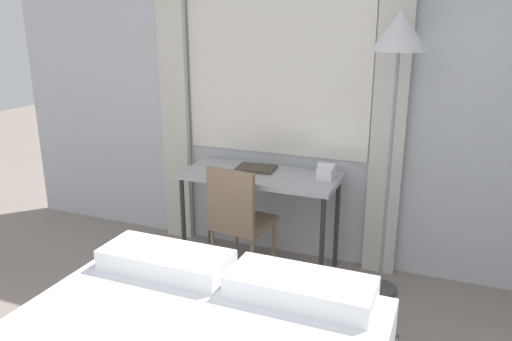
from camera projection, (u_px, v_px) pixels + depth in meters
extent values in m
cube|color=silver|center=(308.00, 92.00, 3.82)|extent=(5.50, 0.05, 2.70)
cube|color=white|center=(276.00, 58.00, 3.81)|extent=(1.49, 0.01, 1.50)
cube|color=beige|center=(174.00, 92.00, 4.18)|extent=(0.24, 0.06, 2.60)
cube|color=beige|center=(390.00, 105.00, 3.54)|extent=(0.24, 0.06, 2.60)
cube|color=#B2B2B7|center=(260.00, 176.00, 3.78)|extent=(1.19, 0.52, 0.04)
cylinder|color=#333333|center=(183.00, 223.00, 3.89)|extent=(0.04, 0.04, 0.73)
cylinder|color=#333333|center=(322.00, 246.00, 3.49)|extent=(0.04, 0.04, 0.73)
cylinder|color=#333333|center=(210.00, 204.00, 4.28)|extent=(0.04, 0.04, 0.73)
cylinder|color=#333333|center=(337.00, 223.00, 3.88)|extent=(0.04, 0.04, 0.73)
cube|color=#8C7259|center=(244.00, 222.00, 3.73)|extent=(0.45, 0.45, 0.05)
cube|color=#8C7259|center=(230.00, 199.00, 3.51)|extent=(0.38, 0.08, 0.43)
cylinder|color=#8C7259|center=(213.00, 254.00, 3.73)|extent=(0.03, 0.03, 0.40)
cylinder|color=#8C7259|center=(252.00, 264.00, 3.57)|extent=(0.03, 0.03, 0.40)
cylinder|color=#8C7259|center=(236.00, 237.00, 4.02)|extent=(0.03, 0.03, 0.40)
cylinder|color=#8C7259|center=(274.00, 246.00, 3.86)|extent=(0.03, 0.03, 0.40)
cube|color=white|center=(166.00, 260.00, 2.83)|extent=(0.75, 0.32, 0.12)
cube|color=white|center=(301.00, 287.00, 2.54)|extent=(0.75, 0.32, 0.12)
cylinder|color=#4C4C51|center=(379.00, 289.00, 3.61)|extent=(0.25, 0.25, 0.03)
cylinder|color=gray|center=(388.00, 178.00, 3.36)|extent=(0.02, 0.02, 1.66)
cone|color=silver|center=(400.00, 30.00, 3.09)|extent=(0.36, 0.36, 0.25)
cube|color=white|center=(326.00, 172.00, 3.64)|extent=(0.11, 0.17, 0.09)
cube|color=white|center=(327.00, 165.00, 3.63)|extent=(0.13, 0.06, 0.02)
cube|color=#4C4238|center=(256.00, 168.00, 3.86)|extent=(0.31, 0.23, 0.02)
cube|color=white|center=(256.00, 168.00, 3.86)|extent=(0.29, 0.22, 0.01)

